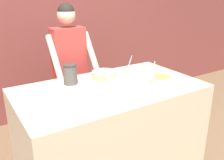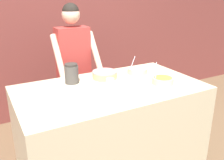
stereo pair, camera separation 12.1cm
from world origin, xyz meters
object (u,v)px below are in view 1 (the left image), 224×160
cake (104,79)px  frosting_bowl_pink (135,70)px  frosting_bowl_orange (161,79)px  drinking_glass (111,87)px  stoneware_jar (70,74)px  ceramic_plate (68,110)px  person_baker (69,62)px

cake → frosting_bowl_pink: (0.44, 0.14, -0.03)m
frosting_bowl_pink → frosting_bowl_orange: frosting_bowl_orange is taller
cake → drinking_glass: size_ratio=2.45×
drinking_glass → stoneware_jar: bearing=111.6°
frosting_bowl_pink → drinking_glass: frosting_bowl_pink is taller
frosting_bowl_pink → stoneware_jar: (-0.67, 0.06, 0.06)m
frosting_bowl_orange → ceramic_plate: size_ratio=0.88×
frosting_bowl_pink → cake: bearing=-161.8°
frosting_bowl_orange → stoneware_jar: bearing=149.8°
cake → frosting_bowl_orange: 0.52m
cake → ceramic_plate: (-0.46, -0.29, -0.05)m
cake → drinking_glass: bearing=-106.3°
cake → ceramic_plate: 0.54m
person_baker → frosting_bowl_orange: person_baker is taller
frosting_bowl_orange → drinking_glass: size_ratio=1.31×
drinking_glass → ceramic_plate: 0.40m
ceramic_plate → frosting_bowl_orange: bearing=4.9°
person_baker → frosting_bowl_pink: (0.45, -0.59, -0.01)m
cake → drinking_glass: drinking_glass is taller
person_baker → frosting_bowl_pink: person_baker is taller
person_baker → drinking_glass: 0.95m
person_baker → cake: 0.74m
frosting_bowl_pink → person_baker: bearing=127.2°
frosting_bowl_orange → stoneware_jar: size_ratio=1.05×
person_baker → stoneware_jar: (-0.22, -0.54, 0.04)m
frosting_bowl_pink → stoneware_jar: 0.67m
frosting_bowl_pink → ceramic_plate: 0.99m
cake → frosting_bowl_orange: bearing=-23.8°
frosting_bowl_pink → drinking_glass: bearing=-144.2°
frosting_bowl_orange → person_baker: bearing=117.2°
frosting_bowl_pink → drinking_glass: size_ratio=1.35×
frosting_bowl_pink → drinking_glass: 0.62m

